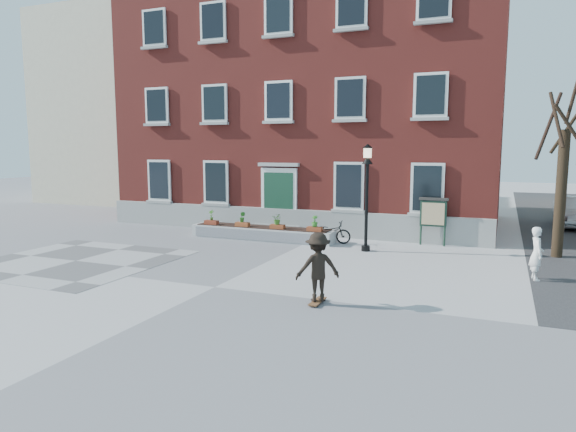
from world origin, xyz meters
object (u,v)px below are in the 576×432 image
at_px(lamp_post, 367,182).
at_px(skateboarder, 318,267).
at_px(bicycle, 329,232).
at_px(parked_car, 575,212).
at_px(notice_board, 433,213).
at_px(bystander, 537,254).

bearing_deg(lamp_post, skateboarder, -85.66).
bearing_deg(bicycle, skateboarder, -169.48).
distance_m(parked_car, notice_board, 9.47).
bearing_deg(bystander, bicycle, 54.85).
bearing_deg(skateboarder, lamp_post, 94.34).
bearing_deg(skateboarder, notice_board, 79.66).
height_order(bicycle, bystander, bystander).
bearing_deg(lamp_post, parked_car, 50.79).
bearing_deg(parked_car, notice_board, -128.81).
height_order(bicycle, lamp_post, lamp_post).
bearing_deg(lamp_post, bystander, -21.44).
bearing_deg(bicycle, notice_board, -79.97).
xyz_separation_m(bystander, notice_board, (-3.43, 4.25, 0.49)).
height_order(parked_car, lamp_post, lamp_post).
xyz_separation_m(bicycle, lamp_post, (1.73, -0.99, 2.09)).
bearing_deg(lamp_post, notice_board, 44.20).
relative_size(bystander, skateboarder, 0.88).
distance_m(bystander, skateboarder, 6.82).
xyz_separation_m(bicycle, skateboarder, (2.25, -7.76, 0.46)).
distance_m(bicycle, skateboarder, 8.09).
distance_m(parked_car, lamp_post, 12.53).
height_order(parked_car, bystander, bystander).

